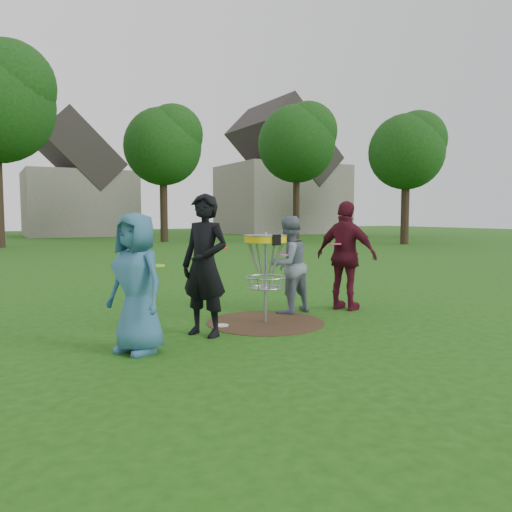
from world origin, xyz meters
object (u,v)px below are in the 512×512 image
player_maroon (346,256)px  disc_golf_basket (266,256)px  player_blue (137,283)px  player_black (205,265)px  player_grey (288,265)px

player_maroon → disc_golf_basket: bearing=73.3°
player_blue → disc_golf_basket: size_ratio=1.21×
player_black → player_grey: (1.84, 0.79, -0.15)m
player_blue → player_maroon: player_maroon is taller
player_blue → disc_golf_basket: (2.16, 0.70, 0.18)m
disc_golf_basket → player_blue: bearing=-162.0°
player_blue → player_black: player_black is taller
player_blue → player_grey: size_ratio=1.03×
player_black → disc_golf_basket: 1.17m
player_grey → player_maroon: 1.06m
disc_golf_basket → player_grey: bearing=34.0°
player_blue → player_black: 1.12m
player_black → player_grey: size_ratio=1.19×
player_black → player_grey: 2.01m
player_grey → disc_golf_basket: player_grey is taller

